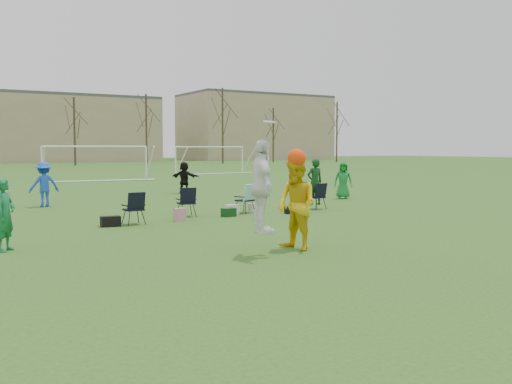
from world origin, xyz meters
TOP-DOWN VIEW (x-y plane):
  - ground at (0.00, 0.00)m, footprint 260.00×260.00m
  - fielder_green_near at (-5.32, 4.60)m, footprint 0.65×0.70m
  - fielder_blue at (-2.77, 14.23)m, footprint 1.18×0.76m
  - fielder_green_far at (9.46, 11.14)m, footprint 0.96×0.90m
  - fielder_black at (4.54, 17.58)m, footprint 1.30×1.44m
  - center_contest at (-0.19, 1.39)m, footprint 1.90×1.44m
  - sideline_setup at (2.69, 8.13)m, footprint 8.58×1.69m
  - goal_mid at (4.00, 32.00)m, footprint 7.40×0.63m
  - goal_right at (16.00, 38.00)m, footprint 7.35×1.14m
  - building_row at (6.73, 96.00)m, footprint 126.00×16.00m

SIDE VIEW (x-z plane):
  - ground at x=0.00m, z-range 0.00..0.00m
  - sideline_setup at x=2.69m, z-range -0.37..1.49m
  - fielder_black at x=4.54m, z-range 0.00..1.59m
  - fielder_green_near at x=-5.32m, z-range 0.00..1.61m
  - fielder_green_far at x=9.46m, z-range 0.00..1.65m
  - fielder_blue at x=-2.77m, z-range 0.00..1.73m
  - center_contest at x=-0.19m, z-range -0.20..2.62m
  - goal_mid at x=4.00m, z-range 0.69..3.15m
  - goal_right at x=16.00m, z-range 0.69..3.15m
  - building_row at x=6.73m, z-range -0.51..12.49m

